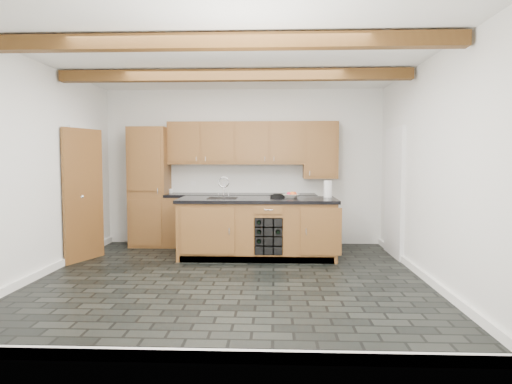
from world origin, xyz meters
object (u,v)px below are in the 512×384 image
fruit_bowl (291,196)px  kitchen_scale (277,196)px  paper_towel (328,189)px  island (258,228)px

fruit_bowl → kitchen_scale: bearing=163.6°
fruit_bowl → paper_towel: bearing=13.9°
kitchen_scale → fruit_bowl: 0.23m
fruit_bowl → paper_towel: size_ratio=0.92×
kitchen_scale → fruit_bowl: size_ratio=0.94×
fruit_bowl → island: bearing=-169.6°
island → kitchen_scale: kitchen_scale is taller
island → kitchen_scale: 0.60m
island → paper_towel: 1.29m
kitchen_scale → paper_towel: (0.81, 0.08, 0.10)m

